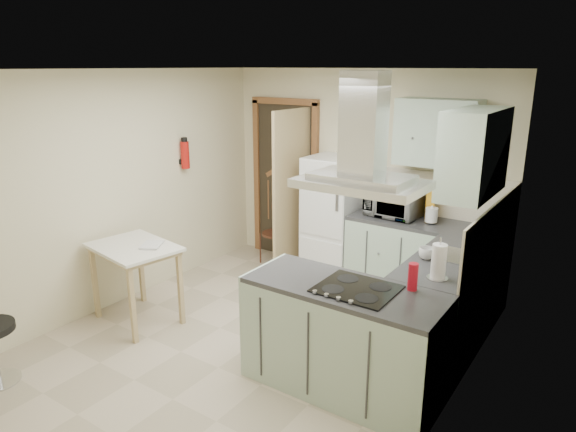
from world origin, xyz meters
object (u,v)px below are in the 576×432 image
Objects in this scene: peninsula at (343,339)px; extractor_hood at (361,184)px; bentwood_chair at (276,234)px; drop_leaf_table at (137,284)px; fridge at (333,218)px; microwave at (393,203)px.

peninsula is 1.27m from extractor_hood.
drop_leaf_table is at bearing -87.48° from bentwood_chair.
fridge is 2.61× the size of microwave.
extractor_hood reaches higher than fridge.
bentwood_chair is (-2.07, 1.95, -0.05)m from peninsula.
fridge is 0.97× the size of peninsula.
fridge reaches higher than microwave.
microwave reaches higher than drop_leaf_table.
extractor_hood is at bearing 0.00° from peninsula.
peninsula reaches higher than bentwood_chair.
peninsula is 2.29m from drop_leaf_table.
peninsula is at bearing -58.26° from fridge.
drop_leaf_table reaches higher than bentwood_chair.
bentwood_chair is at bearing 138.06° from extractor_hood.
peninsula reaches higher than drop_leaf_table.
bentwood_chair is at bearing 93.76° from drop_leaf_table.
drop_leaf_table is (-2.38, -0.16, -1.31)m from extractor_hood.
extractor_hood is 2.17m from microwave.
bentwood_chair is (-0.84, -0.03, -0.35)m from fridge.
drop_leaf_table is 2.11m from bentwood_chair.
extractor_hood is at bearing -33.54° from bentwood_chair.
drop_leaf_table is 2.88m from microwave.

